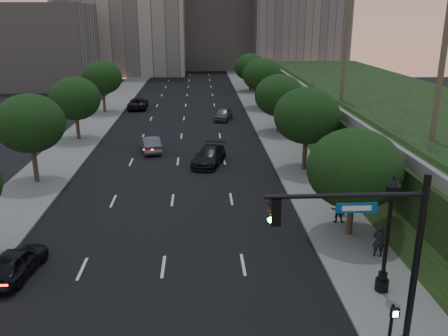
{
  "coord_description": "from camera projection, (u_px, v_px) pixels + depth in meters",
  "views": [
    {
      "loc": [
        1.94,
        -16.12,
        11.94
      ],
      "look_at": [
        3.29,
        9.82,
        3.6
      ],
      "focal_mm": 38.0,
      "sensor_mm": 36.0,
      "label": 1
    }
  ],
  "objects": [
    {
      "name": "embankment",
      "position": [
        406.0,
        124.0,
        45.98
      ],
      "size": [
        18.0,
        90.0,
        4.0
      ],
      "primitive_type": "cube",
      "color": "black",
      "rests_on": "ground"
    },
    {
      "name": "traffic_signal_mast",
      "position": [
        385.0,
        265.0,
        16.51
      ],
      "size": [
        5.68,
        0.56,
        7.0
      ],
      "color": "black",
      "rests_on": "ground"
    },
    {
      "name": "tree_right_a",
      "position": [
        354.0,
        169.0,
        25.77
      ],
      "size": [
        5.2,
        5.2,
        6.24
      ],
      "color": "#38281C",
      "rests_on": "ground"
    },
    {
      "name": "tree_left_c",
      "position": [
        75.0,
        99.0,
        46.56
      ],
      "size": [
        5.0,
        5.0,
        6.34
      ],
      "color": "#38281C",
      "rests_on": "ground"
    },
    {
      "name": "sedan_far_left",
      "position": [
        138.0,
        103.0,
        63.79
      ],
      "size": [
        2.58,
        5.35,
        1.47
      ],
      "primitive_type": "imported",
      "rotation": [
        0.0,
        0.0,
        3.17
      ],
      "color": "black",
      "rests_on": "ground"
    },
    {
      "name": "sedan_far_right",
      "position": [
        223.0,
        114.0,
        56.89
      ],
      "size": [
        2.76,
        4.53,
        1.44
      ],
      "primitive_type": "imported",
      "rotation": [
        0.0,
        0.0,
        -0.27
      ],
      "color": "#4F5155",
      "rests_on": "ground"
    },
    {
      "name": "office_block_mid",
      "position": [
        215.0,
        11.0,
        112.18
      ],
      "size": [
        22.0,
        18.0,
        26.0
      ],
      "primitive_type": "cube",
      "color": "gray",
      "rests_on": "ground"
    },
    {
      "name": "parapet_wall",
      "position": [
        322.0,
        100.0,
        44.84
      ],
      "size": [
        0.35,
        90.0,
        0.7
      ],
      "primitive_type": "cube",
      "color": "slate",
      "rests_on": "embankment"
    },
    {
      "name": "tree_right_d",
      "position": [
        262.0,
        75.0,
        62.7
      ],
      "size": [
        5.2,
        5.2,
        6.74
      ],
      "color": "#38281C",
      "rests_on": "ground"
    },
    {
      "name": "tree_right_b",
      "position": [
        307.0,
        116.0,
        37.03
      ],
      "size": [
        5.2,
        5.2,
        6.74
      ],
      "color": "#38281C",
      "rests_on": "ground"
    },
    {
      "name": "pedestrian_signal",
      "position": [
        391.0,
        329.0,
        16.49
      ],
      "size": [
        0.3,
        0.33,
        2.5
      ],
      "color": "black",
      "rests_on": "ground"
    },
    {
      "name": "tree_left_b",
      "position": [
        30.0,
        123.0,
        34.09
      ],
      "size": [
        5.0,
        5.0,
        6.71
      ],
      "color": "#38281C",
      "rests_on": "ground"
    },
    {
      "name": "road_surface",
      "position": [
        181.0,
        141.0,
        47.4
      ],
      "size": [
        16.0,
        140.0,
        0.02
      ],
      "primitive_type": "cube",
      "color": "black",
      "rests_on": "ground"
    },
    {
      "name": "ground",
      "position": [
        155.0,
        330.0,
        18.88
      ],
      "size": [
        160.0,
        160.0,
        0.0
      ],
      "primitive_type": "plane",
      "color": "black",
      "rests_on": "ground"
    },
    {
      "name": "tree_left_d",
      "position": [
        102.0,
        77.0,
        59.76
      ],
      "size": [
        5.0,
        5.0,
        6.71
      ],
      "color": "#38281C",
      "rests_on": "ground"
    },
    {
      "name": "pedestrian_c",
      "position": [
        343.0,
        202.0,
        29.3
      ],
      "size": [
        0.98,
        0.48,
        1.62
      ],
      "primitive_type": "imported",
      "rotation": [
        0.0,
        0.0,
        3.23
      ],
      "color": "black",
      "rests_on": "sidewalk_right"
    },
    {
      "name": "sedan_mid_left",
      "position": [
        151.0,
        144.0,
        43.63
      ],
      "size": [
        2.46,
        4.66,
        1.46
      ],
      "primitive_type": "imported",
      "rotation": [
        0.0,
        0.0,
        3.36
      ],
      "color": "#525459",
      "rests_on": "ground"
    },
    {
      "name": "sedan_near_right",
      "position": [
        209.0,
        156.0,
        39.78
      ],
      "size": [
        3.45,
        5.48,
        1.48
      ],
      "primitive_type": "imported",
      "rotation": [
        0.0,
        0.0,
        -0.29
      ],
      "color": "black",
      "rests_on": "ground"
    },
    {
      "name": "sedan_near_left",
      "position": [
        15.0,
        262.0,
        22.64
      ],
      "size": [
        2.27,
        4.39,
        1.43
      ],
      "primitive_type": "imported",
      "rotation": [
        0.0,
        0.0,
        3.0
      ],
      "color": "black",
      "rests_on": "ground"
    },
    {
      "name": "street_lamp",
      "position": [
        387.0,
        240.0,
        20.62
      ],
      "size": [
        0.64,
        0.64,
        5.62
      ],
      "color": "black",
      "rests_on": "ground"
    },
    {
      "name": "pedestrian_a",
      "position": [
        379.0,
        240.0,
        24.17
      ],
      "size": [
        0.7,
        0.51,
        1.76
      ],
      "primitive_type": "imported",
      "rotation": [
        0.0,
        0.0,
        3.0
      ],
      "color": "black",
      "rests_on": "sidewalk_right"
    },
    {
      "name": "sidewalk_left",
      "position": [
        77.0,
        142.0,
        46.88
      ],
      "size": [
        4.5,
        140.0,
        0.15
      ],
      "primitive_type": "cube",
      "color": "slate",
      "rests_on": "ground"
    },
    {
      "name": "sidewalk_right",
      "position": [
        282.0,
        139.0,
        47.89
      ],
      "size": [
        4.5,
        140.0,
        0.15
      ],
      "primitive_type": "cube",
      "color": "slate",
      "rests_on": "ground"
    },
    {
      "name": "office_block_filler",
      "position": [
        37.0,
        46.0,
        82.01
      ],
      "size": [
        18.0,
        16.0,
        14.0
      ],
      "primitive_type": "cube",
      "color": "gray",
      "rests_on": "ground"
    },
    {
      "name": "tree_right_e",
      "position": [
        250.0,
        67.0,
        77.11
      ],
      "size": [
        5.2,
        5.2,
        6.24
      ],
      "color": "#38281C",
      "rests_on": "ground"
    },
    {
      "name": "tree_right_c",
      "position": [
        279.0,
        96.0,
        49.54
      ],
      "size": [
        5.2,
        5.2,
        6.24
      ],
      "color": "#38281C",
      "rests_on": "ground"
    },
    {
      "name": "pedestrian_b",
      "position": [
        337.0,
        209.0,
        28.25
      ],
      "size": [
        0.81,
        0.65,
        1.59
      ],
      "primitive_type": "imported",
      "rotation": [
        0.0,
        0.0,
        3.08
      ],
      "color": "black",
      "rests_on": "sidewalk_right"
    }
  ]
}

